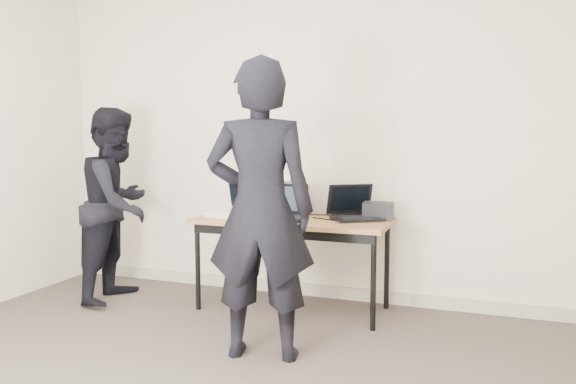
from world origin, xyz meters
The scene contains 13 objects.
room centered at (0.00, 0.00, 1.35)m, with size 4.60×4.60×2.80m.
desk centered at (0.05, 1.83, 0.66)m, with size 1.50×0.65×0.72m.
laptop_beige centered at (-0.43, 1.80, 0.77)m, with size 0.41×0.40×0.26m.
laptop_center centered at (0.01, 1.79, 0.78)m, with size 0.40×0.39×0.27m.
laptop_right centered at (0.51, 1.98, 0.78)m, with size 0.49×0.48×0.26m.
leather_satchel centered at (-0.13, 2.06, 0.85)m, with size 0.38×0.21×0.25m.
tissue centered at (-0.10, 2.07, 1.00)m, with size 0.13×0.10×0.08m, color white.
equipment_box centered at (0.68, 2.03, 0.78)m, with size 0.22×0.19×0.13m, color black.
power_brick centered at (-0.17, 1.67, 0.74)m, with size 0.08×0.05×0.03m, color black.
cables centered at (0.10, 1.84, 0.72)m, with size 1.15×0.46×0.01m.
person_typist centered at (0.18, 0.90, 0.91)m, with size 0.66×0.44×1.82m, color black.
person_observer centered at (-1.40, 1.62, 0.79)m, with size 0.77×0.60×1.58m, color black.
baseboard centered at (0.00, 2.23, 0.05)m, with size 4.50×0.03×0.10m, color #A79E8A.
Camera 1 is at (1.48, -2.20, 1.38)m, focal length 35.00 mm.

